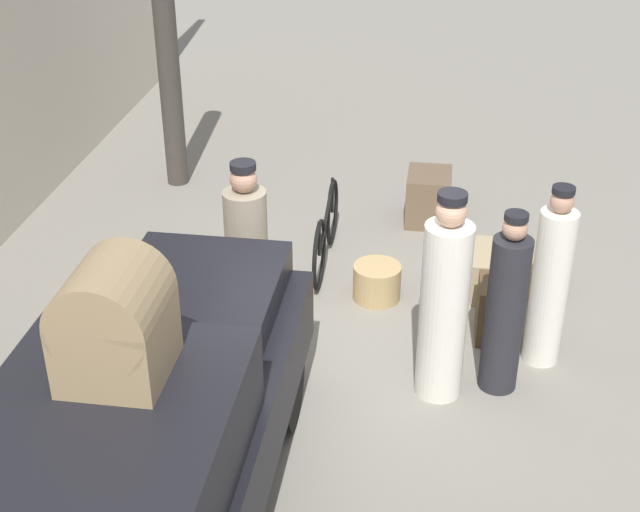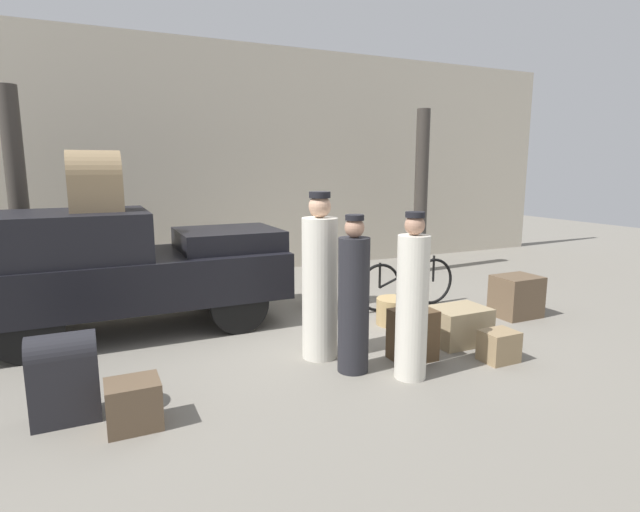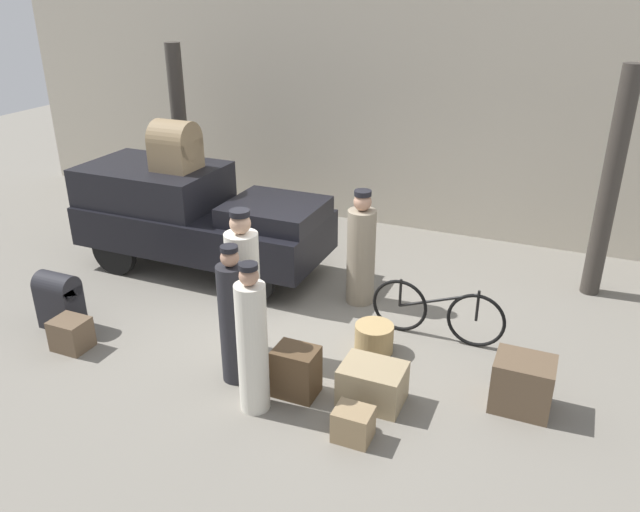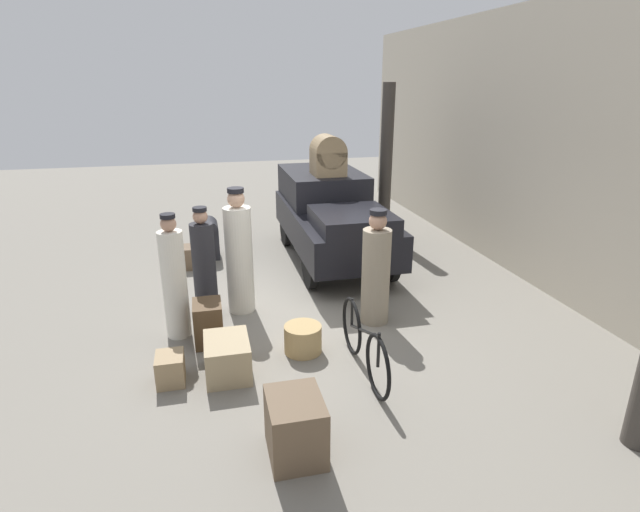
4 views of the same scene
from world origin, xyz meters
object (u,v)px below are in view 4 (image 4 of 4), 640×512
Objects in this scene: porter_lifting_near_truck at (204,269)px; suitcase_tan_flat at (227,357)px; trunk_umber_medium at (295,427)px; trunk_wicker_pale at (170,369)px; trunk_on_truck_roof at (328,156)px; suitcase_black_upright at (208,323)px; truck at (331,214)px; conductor_in_dark_uniform at (174,281)px; bicycle at (364,344)px; suitcase_small_leather at (191,257)px; wicker_basket at (303,339)px; porter_standing_middle at (239,256)px; trunk_barrel_dark at (210,237)px; porter_carrying_trunk at (376,272)px.

suitcase_tan_flat is (1.58, 0.20, -0.54)m from porter_lifting_near_truck.
trunk_umber_medium is 1.90m from trunk_wicker_pale.
trunk_on_truck_roof is (-5.41, 1.67, 1.65)m from trunk_umber_medium.
trunk_on_truck_roof is at bearing 144.08° from trunk_wicker_pale.
suitcase_black_upright is at bearing -37.75° from trunk_on_truck_roof.
trunk_on_truck_roof is (-0.23, 0.00, 1.05)m from truck.
porter_lifting_near_truck is 0.60m from conductor_in_dark_uniform.
suitcase_tan_flat is at bearing -101.68° from bicycle.
trunk_umber_medium is at bearing -41.40° from bicycle.
suitcase_tan_flat is 3.82m from suitcase_small_leather.
suitcase_black_upright reaches higher than wicker_basket.
suitcase_black_upright is at bearing -166.53° from suitcase_tan_flat.
trunk_on_truck_roof reaches higher than suitcase_tan_flat.
trunk_wicker_pale is (1.15, -0.06, -0.62)m from conductor_in_dark_uniform.
suitcase_small_leather is (-2.06, -0.76, -0.66)m from porter_standing_middle.
trunk_wicker_pale is at bearing -15.81° from porter_lifting_near_truck.
trunk_barrel_dark is at bearing -178.92° from suitcase_tan_flat.
trunk_barrel_dark is at bearing 172.51° from trunk_wicker_pale.
truck is at bearing 171.08° from bicycle.
porter_standing_middle reaches higher than trunk_umber_medium.
porter_standing_middle is 4.34× the size of suitcase_small_leather.
truck is at bearing 87.72° from suitcase_small_leather.
trunk_barrel_dark is (-4.00, -1.05, 0.23)m from wicker_basket.
porter_carrying_trunk is at bearing 41.96° from suitcase_small_leather.
bicycle is 2.63m from porter_lifting_near_truck.
truck reaches higher than trunk_umber_medium.
wicker_basket is at bearing -20.02° from truck.
porter_lifting_near_truck is at bearing -166.70° from trunk_umber_medium.
suitcase_tan_flat is at bearing 6.83° from suitcase_small_leather.
conductor_in_dark_uniform is (-1.45, -2.16, 0.42)m from bicycle.
trunk_wicker_pale is at bearing -78.63° from wicker_basket.
trunk_wicker_pale is (0.32, -1.61, -0.01)m from wicker_basket.
porter_lifting_near_truck is at bearing -172.91° from suitcase_tan_flat.
porter_lifting_near_truck reaches higher than porter_carrying_trunk.
trunk_on_truck_roof reaches higher than porter_lifting_near_truck.
wicker_basket is at bearing 42.35° from porter_lifting_near_truck.
bicycle is at bearing 56.09° from conductor_in_dark_uniform.
suitcase_tan_flat is (0.31, -0.97, 0.04)m from wicker_basket.
trunk_wicker_pale is (0.84, -0.45, -0.11)m from suitcase_black_upright.
suitcase_small_leather is at bearing 177.06° from trunk_wicker_pale.
bicycle is 2.46m from porter_standing_middle.
trunk_barrel_dark is at bearing 177.57° from porter_lifting_near_truck.
trunk_barrel_dark is (-3.39, -2.22, -0.35)m from porter_carrying_trunk.
wicker_basket is 3.76m from suitcase_small_leather.
suitcase_small_leather is at bearing -87.41° from trunk_on_truck_roof.
porter_lifting_near_truck is at bearing -2.43° from trunk_barrel_dark.
truck is 8.05× the size of wicker_basket.
trunk_barrel_dark is 4.36m from trunk_wicker_pale.
bicycle is 4.59m from suitcase_small_leather.
porter_lifting_near_truck is (-1.27, -1.16, 0.59)m from wicker_basket.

